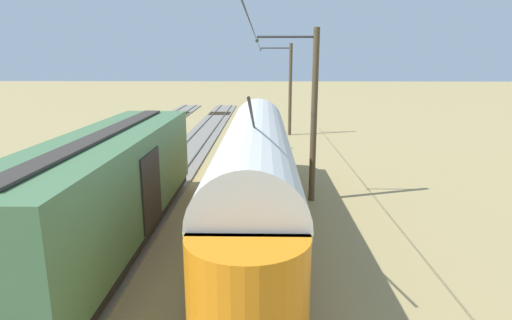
% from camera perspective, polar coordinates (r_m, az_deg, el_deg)
% --- Properties ---
extents(ground_plane, '(220.00, 220.00, 0.00)m').
position_cam_1_polar(ground_plane, '(21.03, -13.66, -4.55)').
color(ground_plane, '#9E8956').
extents(track_streetcar_siding, '(2.80, 80.00, 0.18)m').
position_cam_1_polar(track_streetcar_siding, '(20.63, 0.17, -4.35)').
color(track_streetcar_siding, slate).
rests_on(track_streetcar_siding, ground).
extents(track_adjacent_siding, '(2.80, 80.00, 0.18)m').
position_cam_1_polar(track_adjacent_siding, '(21.30, -13.45, -4.15)').
color(track_adjacent_siding, slate).
rests_on(track_adjacent_siding, ground).
extents(track_third_siding, '(2.80, 80.00, 0.18)m').
position_cam_1_polar(track_third_siding, '(23.07, -25.61, -3.77)').
color(track_third_siding, slate).
rests_on(track_third_siding, ground).
extents(vintage_streetcar, '(2.65, 18.17, 5.48)m').
position_cam_1_polar(vintage_streetcar, '(16.06, -0.07, -1.34)').
color(vintage_streetcar, orange).
rests_on(vintage_streetcar, ground).
extents(coach_adjacent, '(2.96, 13.81, 3.85)m').
position_cam_1_polar(coach_adjacent, '(15.20, -19.47, -3.39)').
color(coach_adjacent, '#477047').
rests_on(coach_adjacent, ground).
extents(catenary_pole_foreground, '(2.77, 0.28, 7.74)m').
position_cam_1_polar(catenary_pole_foreground, '(36.14, 4.59, 9.74)').
color(catenary_pole_foreground, '#4C3D28').
rests_on(catenary_pole_foreground, ground).
extents(catenary_pole_mid_near, '(2.77, 0.28, 7.74)m').
position_cam_1_polar(catenary_pole_mid_near, '(18.85, 7.73, 6.23)').
color(catenary_pole_mid_near, '#4C3D28').
rests_on(catenary_pole_mid_near, ground).
extents(overhead_wire_run, '(2.56, 38.86, 0.18)m').
position_cam_1_polar(overhead_wire_run, '(19.29, 0.32, 15.94)').
color(overhead_wire_run, black).
rests_on(overhead_wire_run, ground).
extents(switch_stand, '(0.50, 0.30, 1.24)m').
position_cam_1_polar(switch_stand, '(30.63, 3.07, 2.81)').
color(switch_stand, black).
rests_on(switch_stand, ground).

